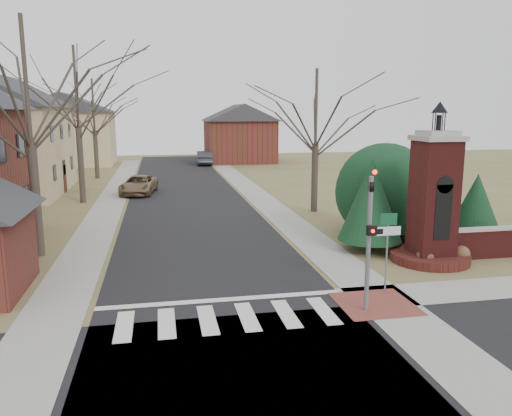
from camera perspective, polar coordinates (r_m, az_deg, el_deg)
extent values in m
plane|color=brown|center=(14.55, -2.81, -13.74)|extent=(120.00, 120.00, 0.00)
cube|color=black|center=(35.66, -7.92, 1.03)|extent=(8.00, 70.00, 0.01)
cube|color=black|center=(11.92, -0.60, -19.65)|extent=(120.00, 8.00, 0.01)
cube|color=silver|center=(15.27, -3.25, -12.47)|extent=(8.00, 2.20, 0.02)
cube|color=silver|center=(16.64, -3.97, -10.45)|extent=(8.00, 0.35, 0.02)
cube|color=gray|center=(36.30, 0.30, 1.32)|extent=(2.00, 60.00, 0.02)
cube|color=gray|center=(35.77, -16.27, 0.73)|extent=(2.00, 60.00, 0.02)
cube|color=brown|center=(16.72, 13.47, -10.63)|extent=(2.40, 2.40, 0.02)
cylinder|color=slate|center=(15.53, 12.73, -4.15)|extent=(0.14, 0.14, 4.20)
imported|color=black|center=(15.15, 13.04, 2.99)|extent=(0.15, 0.18, 0.90)
sphere|color=#FF0C05|center=(14.91, 13.43, 4.01)|extent=(0.14, 0.14, 0.14)
cube|color=black|center=(15.25, 13.08, -2.51)|extent=(0.28, 0.16, 0.30)
sphere|color=#FF0C05|center=(15.17, 13.22, -2.59)|extent=(0.11, 0.11, 0.11)
cylinder|color=slate|center=(17.49, 14.70, -5.26)|extent=(0.06, 0.06, 2.60)
cube|color=silver|center=(17.26, 14.86, -2.56)|extent=(0.90, 0.03, 0.30)
cube|color=black|center=(17.12, 13.98, -2.63)|extent=(0.22, 0.02, 0.18)
cube|color=#104F2C|center=(17.18, 14.93, -1.26)|extent=(0.60, 0.03, 0.40)
cylinder|color=#541918|center=(21.90, 19.22, -5.29)|extent=(3.20, 3.20, 0.36)
cube|color=#541918|center=(21.40, 19.61, 0.69)|extent=(1.50, 1.50, 5.00)
cube|color=black|center=(20.85, 20.56, -0.47)|extent=(0.70, 0.10, 2.20)
cube|color=gray|center=(21.12, 20.05, 7.51)|extent=(1.70, 1.70, 0.20)
cube|color=gray|center=(21.11, 20.09, 8.05)|extent=(1.30, 1.30, 0.20)
cylinder|color=black|center=(21.10, 20.16, 9.13)|extent=(0.20, 0.20, 0.60)
cone|color=black|center=(21.10, 20.27, 10.76)|extent=(0.64, 0.64, 0.45)
cube|color=tan|center=(62.00, -20.65, 7.40)|extent=(10.00, 8.00, 6.00)
cube|color=tan|center=(60.89, -23.79, 10.89)|extent=(0.75, 0.75, 3.08)
cube|color=maroon|center=(61.98, -1.92, 7.62)|extent=(8.00, 8.00, 5.00)
cube|color=maroon|center=(59.98, -3.84, 10.74)|extent=(0.75, 0.75, 2.80)
cylinder|color=#473D33|center=(22.79, 12.78, -4.14)|extent=(0.20, 0.20, 0.50)
cone|color=#10311A|center=(22.36, 13.01, 0.94)|extent=(2.80, 2.80, 3.60)
cylinder|color=#473D33|center=(25.29, 18.56, -2.95)|extent=(0.20, 0.20, 0.50)
cone|color=#10311A|center=(24.86, 18.88, 2.32)|extent=(3.40, 3.40, 4.20)
cylinder|color=#473D33|center=(25.53, 23.57, -3.18)|extent=(0.20, 0.20, 0.50)
cone|color=#10311A|center=(25.20, 23.86, 0.46)|extent=(2.40, 2.40, 2.80)
sphere|color=#10311A|center=(25.33, 14.45, 2.25)|extent=(4.80, 4.80, 4.80)
cylinder|color=#473D33|center=(22.97, -23.85, 0.84)|extent=(0.40, 0.40, 4.83)
cylinder|color=#473D33|center=(35.64, -19.37, 4.60)|extent=(0.40, 0.40, 5.04)
cylinder|color=#473D33|center=(48.57, -17.80, 5.84)|extent=(0.40, 0.40, 4.41)
cylinder|color=#473D33|center=(30.81, 6.72, 3.45)|extent=(0.40, 0.40, 4.20)
imported|color=brown|center=(38.55, -13.27, 2.61)|extent=(3.01, 5.22, 1.37)
imported|color=#383C40|center=(58.85, -5.93, 5.74)|extent=(1.95, 5.00, 1.62)
sphere|color=brown|center=(21.32, 18.86, -5.14)|extent=(0.77, 0.77, 0.77)
sphere|color=brown|center=(22.15, 22.41, -4.89)|extent=(0.70, 0.70, 0.70)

